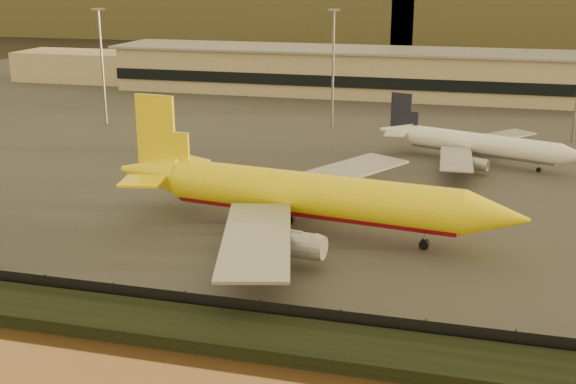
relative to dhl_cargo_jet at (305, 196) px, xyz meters
The scene contains 10 objects.
ground 13.91m from the dhl_cargo_jet, 90.59° to the right, with size 900.00×900.00×0.00m, color black.
embankment 30.22m from the dhl_cargo_jet, 90.25° to the right, with size 320.00×7.00×1.40m, color black.
tarmac 82.29m from the dhl_cargo_jet, 90.09° to the left, with size 320.00×220.00×0.20m, color #2D2D2D.
perimeter_fence 26.18m from the dhl_cargo_jet, 90.29° to the right, with size 300.00×0.05×2.20m, color black.
terminal_building 113.63m from the dhl_cargo_jet, 97.41° to the left, with size 202.00×25.00×12.60m.
apron_light_masts 64.73m from the dhl_cargo_jet, 76.54° to the left, with size 152.20×12.20×25.40m.
dhl_cargo_jet is the anchor object (origin of this frame).
white_narrowbody_jet 48.21m from the dhl_cargo_jet, 63.46° to the left, with size 38.04×36.09×11.24m.
gse_vehicle_yellow 22.96m from the dhl_cargo_jet, 51.11° to the left, with size 3.47×1.56×1.56m, color yellow.
gse_vehicle_white 25.10m from the dhl_cargo_jet, 121.32° to the left, with size 3.95×1.78×1.78m, color white.
Camera 1 is at (21.23, -74.56, 33.45)m, focal length 45.00 mm.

